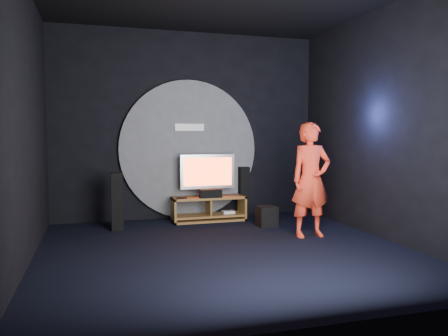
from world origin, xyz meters
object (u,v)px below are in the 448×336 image
(player, at_px, (311,180))
(tower_speaker_right, at_px, (243,191))
(tv, at_px, (208,173))
(tower_speaker_left, at_px, (117,201))
(subwoofer, at_px, (267,216))
(media_console, at_px, (209,210))

(player, bearing_deg, tower_speaker_right, 101.99)
(tv, bearing_deg, tower_speaker_left, -166.75)
(player, bearing_deg, tv, 124.81)
(tower_speaker_left, relative_size, tower_speaker_right, 1.00)
(subwoofer, bearing_deg, tower_speaker_left, 170.38)
(media_console, relative_size, subwoofer, 3.82)
(tower_speaker_right, bearing_deg, media_console, -158.78)
(subwoofer, relative_size, player, 0.20)
(media_console, distance_m, tv, 0.68)
(tower_speaker_right, bearing_deg, tower_speaker_left, -165.66)
(tv, bearing_deg, media_console, -83.80)
(tower_speaker_left, bearing_deg, player, -24.60)
(tower_speaker_left, relative_size, subwoofer, 2.73)
(tower_speaker_left, relative_size, player, 0.54)
(media_console, bearing_deg, tower_speaker_right, 21.22)
(player, bearing_deg, subwoofer, 111.77)
(media_console, xyz_separation_m, tower_speaker_left, (-1.65, -0.32, 0.28))
(media_console, bearing_deg, tv, 96.20)
(tower_speaker_right, xyz_separation_m, player, (0.44, -1.93, 0.41))
(media_console, relative_size, tower_speaker_left, 1.40)
(media_console, height_order, tower_speaker_right, tower_speaker_right)
(subwoofer, xyz_separation_m, player, (0.37, -0.89, 0.71))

